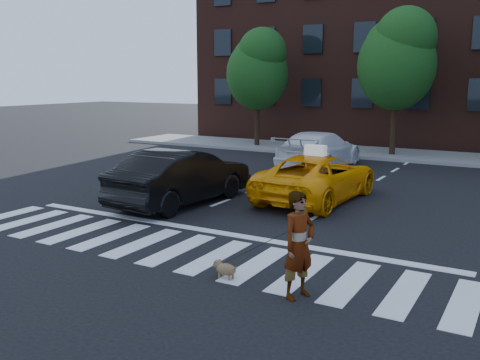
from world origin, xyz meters
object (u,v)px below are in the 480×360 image
at_px(black_sedan, 182,177).
at_px(woman, 299,245).
at_px(tree_mid, 398,56).
at_px(white_suv, 319,150).
at_px(tree_left, 258,67).
at_px(dog, 224,268).
at_px(taxi, 317,177).

distance_m(black_sedan, woman, 7.69).
bearing_deg(tree_mid, white_suv, -111.59).
relative_size(tree_left, black_sedan, 1.27).
distance_m(black_sedan, dog, 6.46).
bearing_deg(taxi, white_suv, -66.15).
distance_m(tree_mid, woman, 18.73).
relative_size(black_sedan, white_suv, 0.94).
bearing_deg(black_sedan, white_suv, -94.36).
bearing_deg(white_suv, tree_mid, -110.71).
height_order(taxi, black_sedan, black_sedan).
distance_m(taxi, dog, 7.33).
xyz_separation_m(tree_left, woman, (10.37, -18.10, -3.49)).
height_order(tree_left, woman, tree_left).
relative_size(tree_mid, dog, 12.01).
bearing_deg(dog, taxi, 105.97).
bearing_deg(tree_left, dog, -63.96).
relative_size(tree_left, white_suv, 1.19).
relative_size(black_sedan, woman, 2.70).
relative_size(taxi, woman, 2.75).
bearing_deg(tree_mid, woman, -80.99).
bearing_deg(taxi, dog, 100.76).
distance_m(tree_mid, black_sedan, 14.19).
distance_m(white_suv, woman, 14.06).
relative_size(taxi, dog, 8.80).
xyz_separation_m(tree_mid, taxi, (0.29, -10.72, -4.13)).
bearing_deg(taxi, black_sedan, 39.84).
bearing_deg(tree_left, taxi, -53.99).
relative_size(tree_mid, white_suv, 1.30).
distance_m(tree_left, tree_mid, 7.51).
height_order(tree_mid, woman, tree_mid).
distance_m(white_suv, dog, 13.48).
bearing_deg(tree_left, black_sedan, -71.64).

